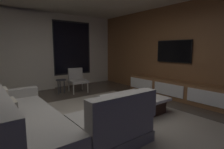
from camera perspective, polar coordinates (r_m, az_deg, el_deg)
The scene contains 11 objects.
floor at distance 3.54m, azimuth -6.41°, elevation -15.41°, with size 9.20×9.20×0.00m, color #473D33.
back_wall_with_window at distance 6.60m, azimuth -23.66°, elevation 6.92°, with size 6.60×0.30×2.70m.
media_wall at distance 5.48m, azimuth 22.13°, elevation 6.95°, with size 0.12×7.80×2.70m.
area_rug at distance 3.64m, azimuth -0.69°, elevation -14.57°, with size 3.20×3.80×0.01m, color gray.
sectional_couch at distance 2.97m, azimuth -20.02°, elevation -14.51°, with size 1.98×2.50×0.82m.
coffee_table at distance 4.06m, azimuth 7.20°, elevation -9.42°, with size 1.16×1.16×0.36m.
book_stack_on_coffee_table at distance 4.23m, azimuth 8.06°, elevation -5.97°, with size 0.28×0.21×0.06m.
accent_chair_near_window at distance 6.00m, azimuth -11.25°, elevation -1.34°, with size 0.60×0.62×0.78m.
side_stool at distance 5.82m, azimuth -16.18°, elevation -2.40°, with size 0.32×0.32×0.46m.
media_console at distance 5.38m, azimuth 19.45°, elevation -4.72°, with size 0.46×3.10×0.52m.
mounted_tv at distance 5.52m, azimuth 19.31°, elevation 7.10°, with size 0.05×1.12×0.65m.
Camera 1 is at (-1.66, -2.79, 1.41)m, focal length 28.25 mm.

